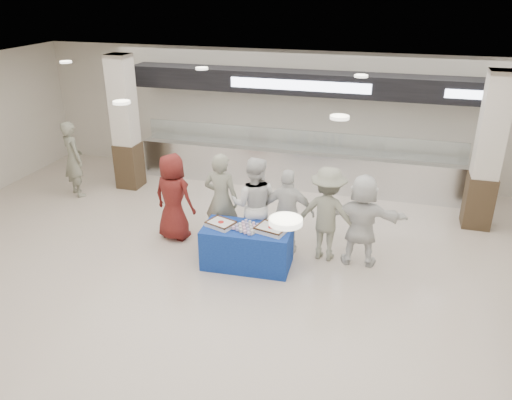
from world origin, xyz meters
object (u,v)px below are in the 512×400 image
(chef_short, at_px, (288,213))
(civilian_white, at_px, (362,220))
(soldier_b, at_px, (327,214))
(soldier_a, at_px, (221,200))
(sheet_cake_right, at_px, (271,229))
(sheet_cake_left, at_px, (221,223))
(chef_tall, at_px, (254,204))
(display_table, at_px, (247,247))
(cupcake_tray, at_px, (247,227))
(civilian_maroon, at_px, (173,197))
(soldier_bg, at_px, (73,159))

(chef_short, distance_m, civilian_white, 1.32)
(soldier_b, bearing_deg, soldier_a, 7.16)
(sheet_cake_right, height_order, soldier_b, soldier_b)
(sheet_cake_left, distance_m, chef_tall, 0.81)
(soldier_a, bearing_deg, display_table, 140.97)
(cupcake_tray, xyz_separation_m, soldier_a, (-0.72, 0.68, 0.14))
(civilian_maroon, bearing_deg, chef_tall, -169.23)
(sheet_cake_left, bearing_deg, civilian_white, 16.12)
(chef_tall, bearing_deg, sheet_cake_left, 52.76)
(soldier_a, distance_m, chef_tall, 0.64)
(soldier_a, relative_size, soldier_b, 1.05)
(cupcake_tray, relative_size, chef_short, 0.31)
(sheet_cake_right, bearing_deg, sheet_cake_left, -177.43)
(soldier_b, bearing_deg, chef_tall, 7.65)
(sheet_cake_right, bearing_deg, chef_short, 77.31)
(soldier_a, distance_m, civilian_white, 2.61)
(chef_short, bearing_deg, soldier_b, 179.46)
(sheet_cake_left, xyz_separation_m, cupcake_tray, (0.49, 0.00, -0.01))
(civilian_maroon, xyz_separation_m, civilian_white, (3.59, 0.00, -0.02))
(soldier_b, bearing_deg, cupcake_tray, 35.56)
(soldier_a, xyz_separation_m, chef_tall, (0.64, 0.00, -0.01))
(cupcake_tray, xyz_separation_m, soldier_bg, (-4.86, 2.05, 0.11))
(display_table, distance_m, cupcake_tray, 0.41)
(soldier_bg, bearing_deg, civilian_white, -157.93)
(chef_short, bearing_deg, civilian_white, 176.60)
(display_table, bearing_deg, chef_short, 44.76)
(soldier_b, distance_m, soldier_bg, 6.27)
(cupcake_tray, bearing_deg, chef_tall, 96.12)
(chef_tall, distance_m, soldier_b, 1.35)
(civilian_maroon, bearing_deg, soldier_b, -168.55)
(sheet_cake_left, distance_m, civilian_maroon, 1.40)
(civilian_maroon, distance_m, soldier_bg, 3.44)
(civilian_white, bearing_deg, display_table, 15.94)
(sheet_cake_left, relative_size, sheet_cake_right, 0.95)
(sheet_cake_right, relative_size, soldier_bg, 0.33)
(display_table, distance_m, chef_short, 0.98)
(civilian_maroon, height_order, soldier_bg, soldier_bg)
(display_table, bearing_deg, civilian_white, 15.87)
(soldier_a, height_order, civilian_white, soldier_a)
(display_table, bearing_deg, soldier_b, 24.84)
(cupcake_tray, bearing_deg, civilian_white, 19.90)
(soldier_bg, bearing_deg, soldier_b, -158.72)
(sheet_cake_left, bearing_deg, sheet_cake_right, 2.57)
(cupcake_tray, bearing_deg, soldier_b, 29.42)
(chef_short, xyz_separation_m, civilian_white, (1.32, 0.00, 0.02))
(civilian_white, bearing_deg, chef_short, -2.57)
(soldier_b, bearing_deg, chef_short, 9.00)
(sheet_cake_left, height_order, chef_short, chef_short)
(sheet_cake_right, distance_m, soldier_b, 1.10)
(sheet_cake_left, bearing_deg, civilian_maroon, 150.57)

